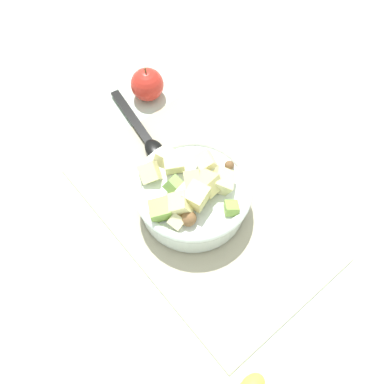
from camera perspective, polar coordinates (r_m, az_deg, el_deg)
The scene contains 5 objects.
ground_plane at distance 0.83m, azimuth 1.02°, elevation -2.77°, with size 2.40×2.40×0.00m, color silver.
placemat at distance 0.82m, azimuth 1.02°, elevation -2.67°, with size 0.49×0.30×0.01m, color #BCB299.
salad_bowl at distance 0.79m, azimuth -0.06°, elevation -0.30°, with size 0.21×0.21×0.11m.
serving_spoon at distance 0.91m, azimuth -6.17°, elevation 7.32°, with size 0.21×0.06×0.01m.
whole_apple at distance 0.97m, azimuth -5.86°, elevation 13.76°, with size 0.07×0.07×0.08m.
Camera 1 is at (0.28, -0.25, 0.74)m, focal length 40.93 mm.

